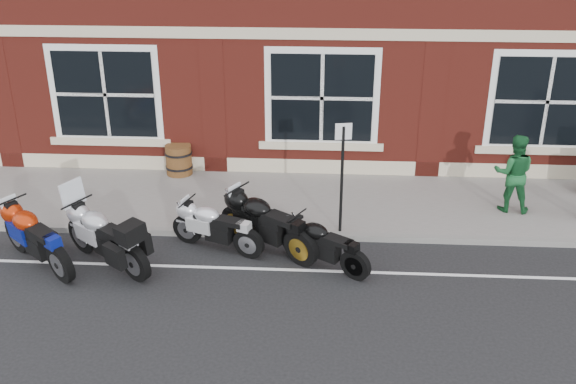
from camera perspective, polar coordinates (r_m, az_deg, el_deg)
name	(u,v)px	position (r m, az deg, el deg)	size (l,w,h in m)	color
ground	(231,274)	(11.41, -5.10, -7.26)	(80.00, 80.00, 0.00)	black
sidewalk	(250,200)	(14.01, -3.36, -0.75)	(30.00, 3.00, 0.12)	slate
kerb	(241,234)	(12.60, -4.18, -3.72)	(30.00, 0.16, 0.12)	slate
moto_touring_silver	(105,234)	(11.85, -15.92, -3.58)	(1.89, 1.45, 1.48)	black
moto_sport_red	(37,235)	(12.23, -21.43, -3.57)	(1.84, 1.55, 1.02)	black
moto_sport_black	(267,221)	(11.86, -1.88, -2.62)	(1.93, 1.49, 1.03)	black
moto_sport_silver	(216,225)	(12.00, -6.42, -2.94)	(1.83, 0.85, 0.87)	black
moto_naked_black	(324,242)	(11.38, 3.21, -4.50)	(1.60, 1.15, 0.84)	black
pedestrian_right	(514,173)	(13.88, 19.42, 1.59)	(0.80, 0.62, 1.65)	#175328
barrel_planter	(179,160)	(15.35, -9.68, 2.85)	(0.64, 0.64, 0.71)	#493313
parking_sign	(342,171)	(12.07, 4.83, 1.91)	(0.31, 0.07, 2.19)	black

